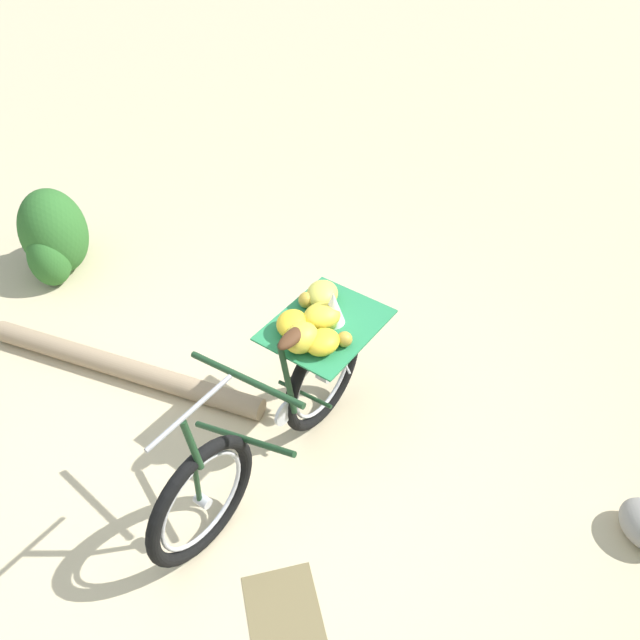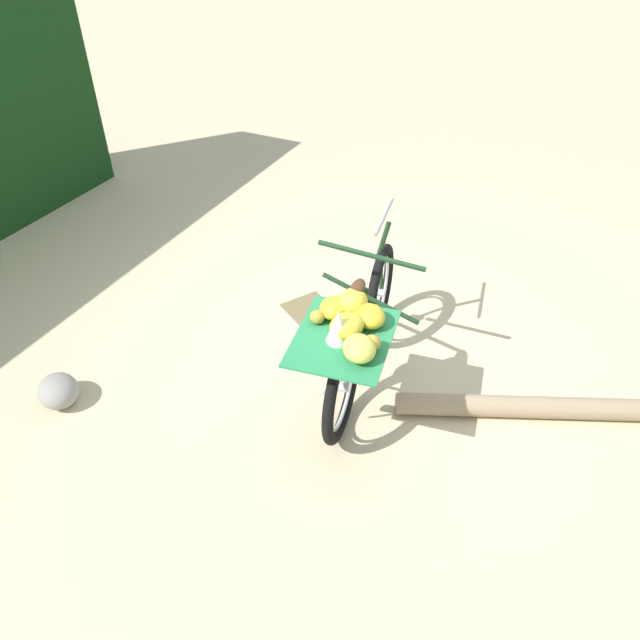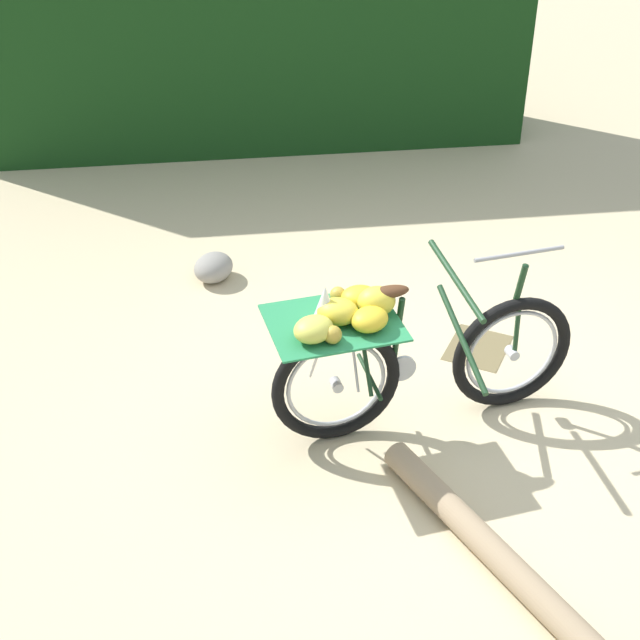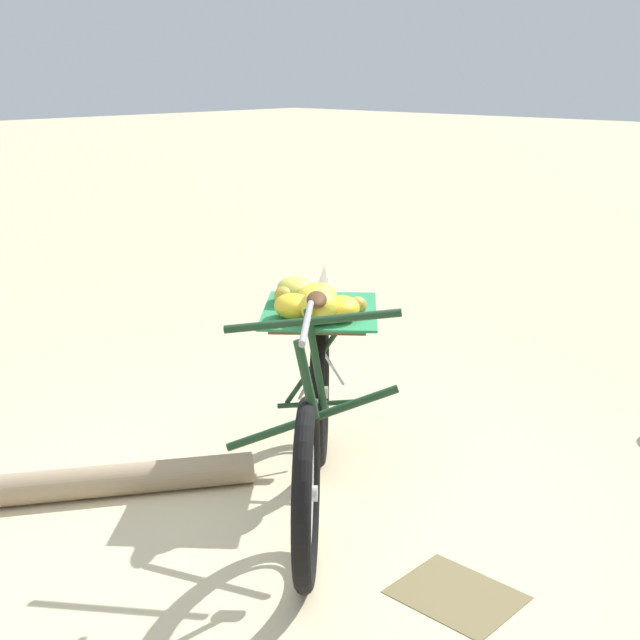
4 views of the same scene
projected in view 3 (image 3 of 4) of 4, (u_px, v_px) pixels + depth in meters
The scene contains 6 objects.
ground_plane at pixel (431, 406), 5.42m from camera, with size 60.00×60.00×0.00m, color beige.
foliage_hedge at pixel (249, 14), 8.14m from camera, with size 4.98×0.90×2.36m, color #143814.
bicycle at pixel (403, 351), 4.99m from camera, with size 1.39×1.55×1.03m.
fallen_log at pixel (525, 584), 4.22m from camera, with size 0.15×0.15×2.08m, color #9E8466.
path_stone at pixel (213, 267), 6.57m from camera, with size 0.32×0.26×0.20m, color gray.
leaf_litter_patch at pixel (478, 348), 5.91m from camera, with size 0.44×0.36×0.01m, color olive.
Camera 3 is at (-4.13, -1.14, 3.42)m, focal length 51.60 mm.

